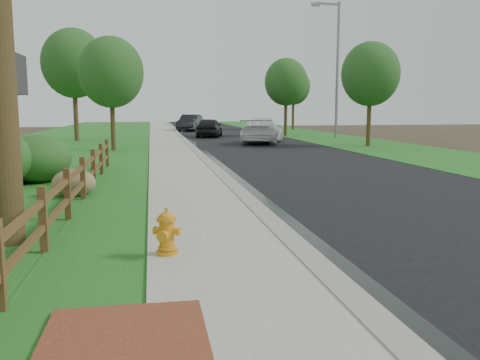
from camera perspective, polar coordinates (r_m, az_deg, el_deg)
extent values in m
plane|color=#372B1E|center=(6.17, 9.04, -13.95)|extent=(120.00, 120.00, 0.00)
cube|color=black|center=(40.98, -0.80, 4.89)|extent=(8.00, 90.00, 0.02)
cube|color=gray|center=(40.53, -6.69, 4.87)|extent=(0.40, 90.00, 0.12)
cube|color=black|center=(40.55, -6.20, 4.82)|extent=(0.50, 90.00, 0.00)
cube|color=gray|center=(40.47, -8.54, 4.82)|extent=(2.20, 90.00, 0.10)
cube|color=#18561C|center=(40.47, -11.23, 4.72)|extent=(1.60, 90.00, 0.06)
cube|color=#18561C|center=(40.92, -18.55, 4.48)|extent=(9.00, 90.00, 0.04)
cube|color=#18561C|center=(42.62, 8.43, 4.94)|extent=(6.00, 90.00, 0.04)
cube|color=#522E1B|center=(8.55, -21.23, -4.30)|extent=(0.12, 0.12, 1.10)
cube|color=#522E1B|center=(10.88, -18.80, -1.63)|extent=(0.12, 0.12, 1.10)
cube|color=#522E1B|center=(13.23, -17.23, 0.11)|extent=(0.12, 0.12, 1.10)
cube|color=#522E1B|center=(15.59, -16.14, 1.31)|extent=(0.12, 0.12, 1.10)
cube|color=#522E1B|center=(17.96, -15.33, 2.20)|extent=(0.12, 0.12, 1.10)
cube|color=#522E1B|center=(20.35, -14.71, 2.88)|extent=(0.12, 0.12, 1.10)
cube|color=#522E1B|center=(7.44, -22.98, -7.01)|extent=(0.08, 2.35, 0.10)
cube|color=#522E1B|center=(7.35, -23.15, -3.99)|extent=(0.08, 2.35, 0.10)
cube|color=#522E1B|center=(9.73, -19.84, -3.38)|extent=(0.08, 2.35, 0.10)
cube|color=#522E1B|center=(9.66, -19.95, -1.06)|extent=(0.08, 2.35, 0.10)
cube|color=#522E1B|center=(12.06, -17.92, -1.14)|extent=(0.08, 2.35, 0.10)
cube|color=#522E1B|center=(12.01, -18.00, 0.74)|extent=(0.08, 2.35, 0.10)
cube|color=#522E1B|center=(14.42, -16.62, 0.37)|extent=(0.08, 2.35, 0.10)
cube|color=#522E1B|center=(14.37, -16.69, 1.95)|extent=(0.08, 2.35, 0.10)
cube|color=#522E1B|center=(16.79, -15.69, 1.45)|extent=(0.08, 2.35, 0.10)
cube|color=#522E1B|center=(16.75, -15.74, 2.81)|extent=(0.08, 2.35, 0.10)
cube|color=#522E1B|center=(19.16, -14.99, 2.27)|extent=(0.08, 2.35, 0.10)
cube|color=#522E1B|center=(19.13, -15.03, 3.46)|extent=(0.08, 2.35, 0.10)
cylinder|color=orange|center=(7.88, -8.17, -8.01)|extent=(0.33, 0.33, 0.06)
cylinder|color=orange|center=(7.82, -8.21, -6.16)|extent=(0.22, 0.22, 0.50)
cylinder|color=orange|center=(7.87, -8.18, -7.53)|extent=(0.27, 0.27, 0.05)
cylinder|color=orange|center=(7.76, -8.25, -4.36)|extent=(0.30, 0.30, 0.05)
ellipsoid|color=orange|center=(7.75, -8.25, -4.22)|extent=(0.24, 0.24, 0.18)
cylinder|color=orange|center=(7.73, -8.27, -3.37)|extent=(0.05, 0.05, 0.07)
cylinder|color=orange|center=(7.68, -8.62, -6.21)|extent=(0.18, 0.16, 0.15)
cylinder|color=orange|center=(7.86, -9.35, -5.60)|extent=(0.16, 0.16, 0.12)
cylinder|color=orange|center=(7.74, -7.08, -5.76)|extent=(0.16, 0.16, 0.12)
imported|color=white|center=(33.26, 2.51, 5.56)|extent=(4.09, 6.05, 1.63)
imported|color=black|center=(40.44, -3.47, 5.92)|extent=(2.74, 4.73, 1.51)
imported|color=black|center=(51.13, -5.59, 6.41)|extent=(3.15, 5.24, 1.63)
cylinder|color=gray|center=(39.61, 10.87, 11.92)|extent=(0.20, 0.20, 10.08)
cube|color=gray|center=(39.83, 9.86, 18.91)|extent=(2.02, 0.38, 0.13)
cube|color=gray|center=(39.38, 8.47, 18.90)|extent=(0.64, 0.32, 0.20)
ellipsoid|color=brown|center=(13.83, -18.15, -0.34)|extent=(1.30, 1.10, 0.74)
ellipsoid|color=#19481B|center=(16.86, -21.85, 2.21)|extent=(2.59, 2.59, 1.49)
cylinder|color=#3B2C18|center=(28.16, -14.11, 6.88)|extent=(0.25, 0.25, 3.65)
ellipsoid|color=#19481B|center=(28.22, -14.28, 11.65)|extent=(3.41, 3.41, 3.76)
cylinder|color=#3B2C18|center=(31.38, 14.28, 7.07)|extent=(0.26, 0.26, 3.75)
ellipsoid|color=#19481B|center=(31.44, 14.44, 11.46)|extent=(3.43, 3.43, 3.77)
cylinder|color=#3B2C18|center=(37.21, -17.98, 7.75)|extent=(0.32, 0.32, 4.66)
ellipsoid|color=#19481B|center=(37.34, -18.19, 12.35)|extent=(4.30, 4.30, 4.73)
cylinder|color=#3B2C18|center=(41.99, 5.15, 7.55)|extent=(0.26, 0.26, 3.85)
ellipsoid|color=#19481B|center=(42.04, 5.20, 10.92)|extent=(3.48, 3.48, 3.83)
cylinder|color=#3B2C18|center=(54.52, 5.98, 7.73)|extent=(0.27, 0.27, 3.98)
ellipsoid|color=#19481B|center=(54.56, 6.02, 10.42)|extent=(3.52, 3.52, 3.87)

